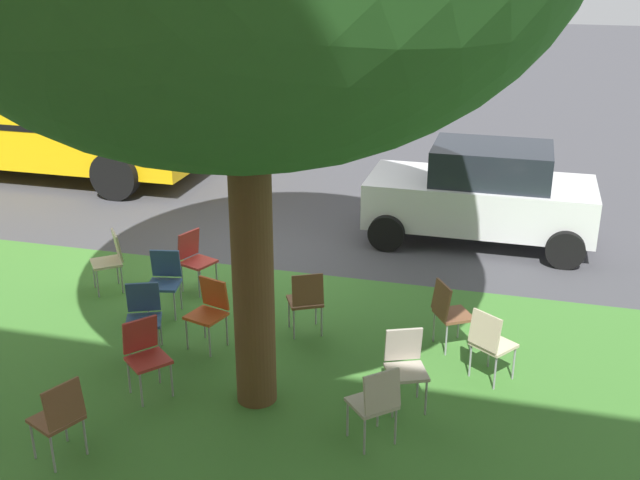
% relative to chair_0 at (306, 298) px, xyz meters
% --- Properties ---
extents(ground, '(80.00, 80.00, 0.00)m').
position_rel_chair_0_xyz_m(ground, '(1.37, -2.07, -0.52)').
color(ground, '#424247').
extents(grass_verge, '(48.00, 6.00, 0.01)m').
position_rel_chair_0_xyz_m(grass_verge, '(1.37, 1.13, -0.52)').
color(grass_verge, '#3D752D').
rests_on(grass_verge, ground).
extents(chair_0, '(0.56, 0.57, 0.88)m').
position_rel_chair_0_xyz_m(chair_0, '(0.00, 0.00, 0.00)').
color(chair_0, brown).
rests_on(chair_0, ground).
extents(chair_1, '(0.54, 0.55, 0.88)m').
position_rel_chair_0_xyz_m(chair_1, '(-1.47, 1.25, 0.00)').
color(chair_1, '#ADA393').
rests_on(chair_1, ground).
extents(chair_2, '(0.59, 0.58, 0.88)m').
position_rel_chair_0_xyz_m(chair_2, '(1.34, 1.77, 0.00)').
color(chair_2, '#B7332D').
rests_on(chair_2, ground).
extents(chair_3, '(0.59, 0.58, 0.88)m').
position_rel_chair_0_xyz_m(chair_3, '(3.09, -0.58, 0.00)').
color(chair_3, beige).
rests_on(chair_3, ground).
extents(chair_4, '(0.59, 0.59, 0.88)m').
position_rel_chair_0_xyz_m(chair_4, '(-1.31, 2.05, 0.00)').
color(chair_4, '#ADA393').
rests_on(chair_4, ground).
extents(chair_5, '(0.52, 0.52, 0.88)m').
position_rel_chair_0_xyz_m(chair_5, '(1.08, 0.58, 0.00)').
color(chair_5, '#C64C1E').
rests_on(chair_5, ground).
extents(chair_6, '(0.54, 0.55, 0.88)m').
position_rel_chair_0_xyz_m(chair_6, '(1.80, 0.91, 0.00)').
color(chair_6, '#335184').
rests_on(chair_6, ground).
extents(chair_7, '(0.49, 0.49, 0.88)m').
position_rel_chair_0_xyz_m(chair_7, '(2.02, -0.12, 0.00)').
color(chair_7, '#335184').
rests_on(chair_7, ground).
extents(chair_8, '(0.58, 0.58, 0.88)m').
position_rel_chair_0_xyz_m(chair_8, '(-2.33, 0.52, 0.00)').
color(chair_8, beige).
rests_on(chair_8, ground).
extents(chair_9, '(0.57, 0.57, 0.88)m').
position_rel_chair_0_xyz_m(chair_9, '(-1.79, -0.13, 0.00)').
color(chair_9, brown).
rests_on(chair_9, ground).
extents(chair_10, '(0.54, 0.53, 0.88)m').
position_rel_chair_0_xyz_m(chair_10, '(1.93, -0.91, 0.00)').
color(chair_10, '#B7332D').
rests_on(chair_10, ground).
extents(chair_11, '(0.55, 0.55, 0.88)m').
position_rel_chair_0_xyz_m(chair_11, '(1.57, 3.08, 0.00)').
color(chair_11, brown).
rests_on(chair_11, ground).
extents(parked_car, '(3.70, 1.92, 1.65)m').
position_rel_chair_0_xyz_m(parked_car, '(-1.91, -3.99, 0.32)').
color(parked_car, silver).
rests_on(parked_car, ground).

